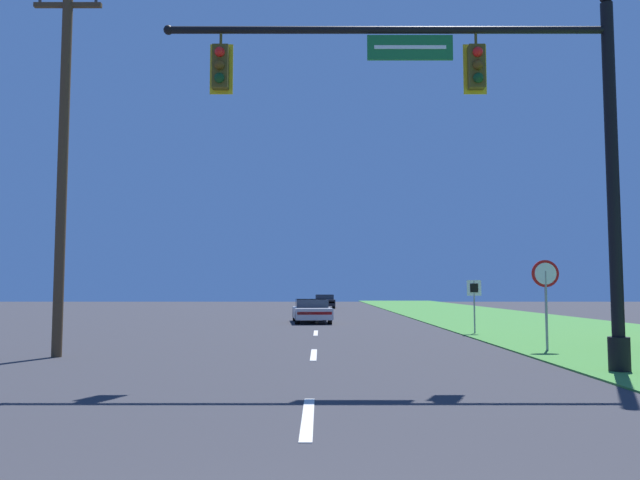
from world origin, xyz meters
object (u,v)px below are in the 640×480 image
object	(u,v)px
far_car	(328,301)
route_sign_post	(477,294)
signal_mast	(505,136)
utility_pole_near	(67,154)
car_ahead	(315,311)
stop_sign	(549,284)

from	to	relation	value
far_car	route_sign_post	xyz separation A→B (m)	(5.52, -31.63, 0.92)
signal_mast	route_sign_post	bearing A→B (deg)	79.47
utility_pole_near	route_sign_post	bearing A→B (deg)	32.02
route_sign_post	signal_mast	bearing A→B (deg)	-100.53
utility_pole_near	signal_mast	bearing A→B (deg)	-15.73
signal_mast	car_ahead	size ratio (longest dim) A/B	2.16
signal_mast	stop_sign	size ratio (longest dim) A/B	3.93
signal_mast	route_sign_post	distance (m)	11.64
route_sign_post	utility_pole_near	size ratio (longest dim) A/B	0.20
car_ahead	far_car	xyz separation A→B (m)	(0.84, 23.38, -0.00)
car_ahead	signal_mast	bearing A→B (deg)	-77.27
signal_mast	far_car	bearing A→B (deg)	94.69
car_ahead	utility_pole_near	size ratio (longest dim) A/B	0.45
signal_mast	car_ahead	bearing A→B (deg)	102.73
far_car	utility_pole_near	distance (m)	40.47
far_car	stop_sign	size ratio (longest dim) A/B	1.68
route_sign_post	far_car	bearing A→B (deg)	99.90
signal_mast	stop_sign	xyz separation A→B (m)	(2.41, 4.33, -3.14)
car_ahead	stop_sign	size ratio (longest dim) A/B	1.83
car_ahead	route_sign_post	world-z (taller)	route_sign_post
far_car	route_sign_post	world-z (taller)	route_sign_post
car_ahead	utility_pole_near	bearing A→B (deg)	-111.31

